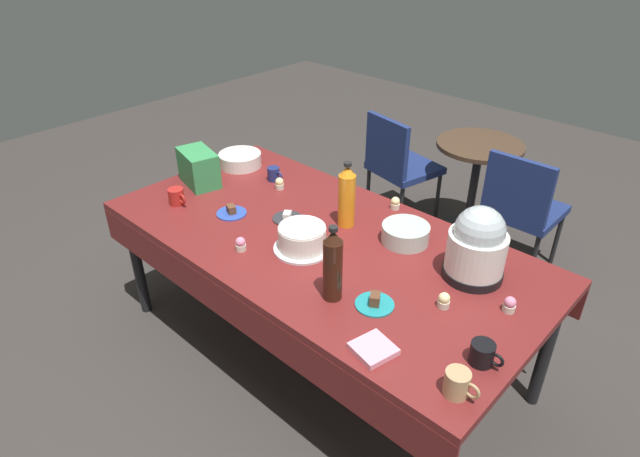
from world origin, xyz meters
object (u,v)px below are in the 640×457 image
object	(u,v)px
cupcake_cocoa	(444,300)
soda_bottle_orange_juice	(347,196)
coffee_mug_navy	(274,174)
round_cafe_table	(476,172)
dessert_plate_teal	(375,303)
maroon_chair_right	(521,205)
ceramic_snack_bowl	(240,160)
dessert_plate_cobalt	(231,212)
soda_bottle_cola	(333,265)
maroon_chair_left	(398,162)
slow_cooker	(477,246)
dessert_plate_charcoal	(287,217)
cupcake_mint	(510,305)
glass_salad_bowl	(405,234)
cupcake_berry	(279,184)
potluck_table	(320,248)
coffee_mug_black	(483,354)
frosted_layer_cake	(302,239)
cupcake_vanilla	(395,203)
cupcake_rose	(241,244)
coffee_mug_tan	(458,384)
soda_carton	(199,168)
coffee_mug_red	(177,196)

from	to	relation	value
cupcake_cocoa	soda_bottle_orange_juice	distance (m)	0.75
coffee_mug_navy	round_cafe_table	distance (m)	1.55
dessert_plate_teal	maroon_chair_right	world-z (taller)	maroon_chair_right
ceramic_snack_bowl	dessert_plate_cobalt	size ratio (longest dim) A/B	1.64
soda_bottle_cola	dessert_plate_teal	bearing A→B (deg)	25.45
coffee_mug_navy	maroon_chair_left	bearing A→B (deg)	87.25
maroon_chair_right	slow_cooker	bearing A→B (deg)	-76.32
dessert_plate_cobalt	maroon_chair_right	bearing A→B (deg)	60.85
soda_bottle_cola	round_cafe_table	world-z (taller)	soda_bottle_cola
dessert_plate_charcoal	cupcake_mint	size ratio (longest dim) A/B	2.28
coffee_mug_navy	maroon_chair_right	size ratio (longest dim) A/B	0.13
ceramic_snack_bowl	soda_bottle_cola	size ratio (longest dim) A/B	0.76
glass_salad_bowl	dessert_plate_cobalt	world-z (taller)	glass_salad_bowl
cupcake_berry	round_cafe_table	size ratio (longest dim) A/B	0.09
ceramic_snack_bowl	potluck_table	bearing A→B (deg)	-16.28
coffee_mug_black	frosted_layer_cake	bearing A→B (deg)	175.09
slow_cooker	coffee_mug_black	size ratio (longest dim) A/B	2.67
frosted_layer_cake	soda_bottle_orange_juice	xyz separation A→B (m)	(0.00, 0.31, 0.10)
glass_salad_bowl	dessert_plate_teal	xyz separation A→B (m)	(0.19, -0.48, -0.03)
glass_salad_bowl	dessert_plate_teal	bearing A→B (deg)	-68.30
cupcake_vanilla	maroon_chair_right	world-z (taller)	maroon_chair_right
cupcake_mint	soda_bottle_orange_juice	world-z (taller)	soda_bottle_orange_juice
frosted_layer_cake	cupcake_rose	distance (m)	0.29
coffee_mug_tan	cupcake_cocoa	bearing A→B (deg)	127.32
cupcake_vanilla	coffee_mug_black	size ratio (longest dim) A/B	0.53
coffee_mug_black	soda_carton	xyz separation A→B (m)	(-1.89, 0.17, 0.06)
glass_salad_bowl	cupcake_rose	world-z (taller)	glass_salad_bowl
soda_bottle_orange_juice	coffee_mug_black	distance (m)	1.06
coffee_mug_red	coffee_mug_tan	bearing A→B (deg)	-4.00
cupcake_berry	coffee_mug_red	distance (m)	0.57
coffee_mug_tan	coffee_mug_black	world-z (taller)	coffee_mug_tan
coffee_mug_tan	round_cafe_table	world-z (taller)	coffee_mug_tan
glass_salad_bowl	cupcake_mint	xyz separation A→B (m)	(0.60, -0.14, -0.01)
cupcake_mint	coffee_mug_tan	bearing A→B (deg)	-82.43
glass_salad_bowl	coffee_mug_black	xyz separation A→B (m)	(0.66, -0.47, -0.00)
ceramic_snack_bowl	maroon_chair_right	world-z (taller)	maroon_chair_right
coffee_mug_tan	soda_carton	world-z (taller)	soda_carton
ceramic_snack_bowl	dessert_plate_charcoal	bearing A→B (deg)	-20.61
soda_bottle_cola	coffee_mug_tan	size ratio (longest dim) A/B	2.66
ceramic_snack_bowl	soda_carton	xyz separation A→B (m)	(0.02, -0.32, 0.06)
cupcake_mint	round_cafe_table	distance (m)	1.87
cupcake_cocoa	potluck_table	bearing A→B (deg)	176.54
coffee_mug_tan	ceramic_snack_bowl	bearing A→B (deg)	160.68
slow_cooker	dessert_plate_teal	world-z (taller)	slow_cooker
ceramic_snack_bowl	soda_bottle_cola	xyz separation A→B (m)	(1.28, -0.57, 0.12)
potluck_table	glass_salad_bowl	xyz separation A→B (m)	(0.32, 0.25, 0.11)
dessert_plate_cobalt	coffee_mug_tan	size ratio (longest dim) A/B	1.24
potluck_table	cupcake_cocoa	size ratio (longest dim) A/B	32.59
cupcake_vanilla	coffee_mug_tan	bearing A→B (deg)	-44.53
cupcake_cocoa	soda_bottle_orange_juice	bearing A→B (deg)	162.54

